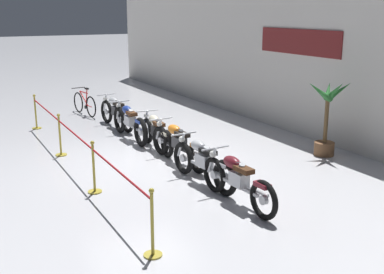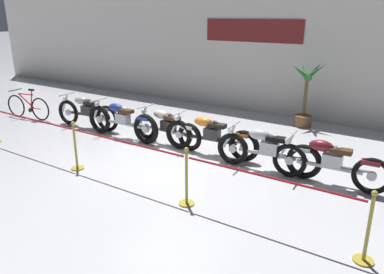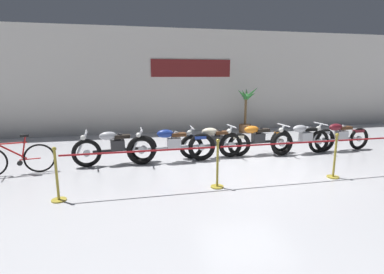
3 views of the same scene
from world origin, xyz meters
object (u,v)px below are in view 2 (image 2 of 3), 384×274
Objects in this scene: stanchion_mid_left at (76,153)px; stanchion_far_right at (367,238)px; motorcycle_orange_3 at (210,136)px; potted_palm_left_of_row at (306,97)px; motorcycle_maroon_5 at (329,162)px; motorcycle_silver_4 at (267,150)px; motorcycle_blue_1 at (121,121)px; stanchion_mid_right at (187,185)px; bicycle at (28,107)px; motorcycle_cream_2 at (167,127)px; stanchion_far_left at (72,136)px; motorcycle_silver_0 at (87,112)px.

stanchion_mid_left is 1.00× the size of stanchion_far_right.
stanchion_far_right is at bearing -31.17° from motorcycle_orange_3.
potted_palm_left_of_row reaches higher than stanchion_far_right.
motorcycle_maroon_5 is 5.13m from stanchion_mid_left.
motorcycle_maroon_5 is (1.25, 0.02, 0.01)m from motorcycle_silver_4.
motorcycle_blue_1 is 2.31× the size of stanchion_mid_right.
bicycle is at bearing 157.24° from stanchion_mid_left.
bicycle is 1.63× the size of stanchion_mid_left.
motorcycle_cream_2 is 4.24m from potted_palm_left_of_row.
stanchion_mid_left reaches higher than bicycle.
bicycle is at bearing 165.64° from stanchion_mid_right.
stanchion_far_left is (-3.13, -5.78, -0.15)m from potted_palm_left_of_row.
bicycle is at bearing -175.07° from motorcycle_cream_2.
motorcycle_cream_2 is (2.80, 0.10, -0.02)m from motorcycle_silver_0.
potted_palm_left_of_row is at bearing 114.67° from stanchion_far_right.
bicycle is at bearing -171.60° from motorcycle_silver_0.
stanchion_mid_right reaches higher than motorcycle_silver_4.
stanchion_far_left is at bearing -23.10° from bicycle.
potted_palm_left_of_row is (-0.35, 3.66, 0.41)m from motorcycle_silver_4.
stanchion_mid_left is 5.71m from stanchion_far_right.
motorcycle_maroon_5 is 1.29× the size of bicycle.
stanchion_mid_right is at bearing 180.00° from stanchion_far_right.
motorcycle_orange_3 is (4.06, 0.09, -0.02)m from motorcycle_silver_0.
stanchion_mid_left is (-4.66, -2.14, -0.11)m from motorcycle_maroon_5.
motorcycle_orange_3 is 2.46m from stanchion_mid_right.
motorcycle_cream_2 is at bearing 10.38° from motorcycle_blue_1.
potted_palm_left_of_row is 6.38m from stanchion_far_right.
stanchion_far_right is (5.04, -2.30, -0.09)m from motorcycle_cream_2.
motorcycle_silver_0 is 0.25× the size of stanchion_far_left.
motorcycle_maroon_5 is 1.16× the size of potted_palm_left_of_row.
stanchion_mid_right is at bearing -14.36° from bicycle.
stanchion_far_left is at bearing -180.00° from stanchion_mid_right.
potted_palm_left_of_row is 1.82× the size of stanchion_mid_right.
potted_palm_left_of_row reaches higher than bicycle.
motorcycle_orange_3 is 0.27× the size of stanchion_far_left.
potted_palm_left_of_row reaches higher than motorcycle_blue_1.
motorcycle_silver_0 is 3.07m from stanchion_mid_left.
motorcycle_maroon_5 is 5.20m from stanchion_far_left.
stanchion_mid_right is at bearing -105.12° from motorcycle_silver_4.
stanchion_mid_left is (-0.66, -2.30, -0.09)m from motorcycle_cream_2.
potted_palm_left_of_row is 6.57m from stanchion_far_left.
motorcycle_silver_4 is 2.13× the size of stanchion_mid_left.
motorcycle_cream_2 is at bearing 155.50° from stanchion_far_right.
motorcycle_silver_4 is at bearing 137.38° from stanchion_far_right.
motorcycle_blue_1 reaches higher than motorcycle_cream_2.
motorcycle_maroon_5 is 9.10m from bicycle.
stanchion_mid_left is (0.64, -2.06, -0.12)m from motorcycle_blue_1.
motorcycle_orange_3 is 4.42m from stanchion_far_right.
potted_palm_left_of_row is at bearing 61.58° from stanchion_far_left.
motorcycle_silver_0 is 2.80m from motorcycle_cream_2.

